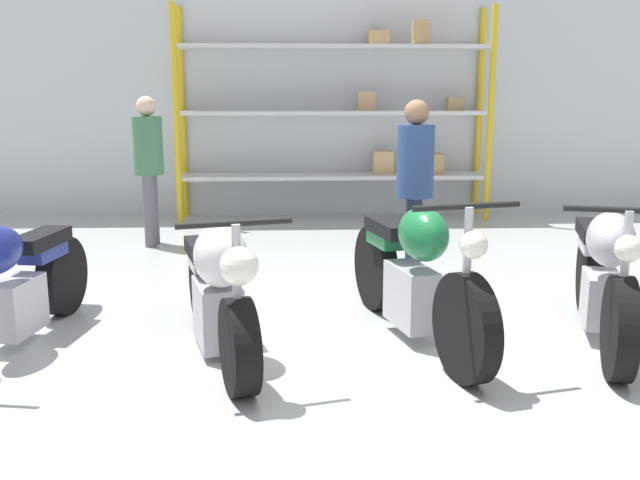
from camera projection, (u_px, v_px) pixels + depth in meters
name	position (u px, v px, depth m)	size (l,w,h in m)	color
ground_plane	(323.00, 359.00, 4.60)	(30.00, 30.00, 0.00)	#B2B7B7
back_wall	(302.00, 83.00, 9.64)	(30.00, 0.08, 3.60)	silver
shelving_rack	(347.00, 113.00, 9.40)	(4.12, 0.63, 2.77)	gold
motorcycle_blue	(9.00, 286.00, 4.71)	(0.62, 2.09, 0.96)	black
motorcycle_white	(219.00, 291.00, 4.61)	(0.80, 1.90, 1.00)	black
motorcycle_green	(414.00, 274.00, 4.86)	(0.80, 2.14, 1.06)	black
motorcycle_silver	(604.00, 274.00, 4.84)	(0.87, 1.97, 1.04)	black
person_browsing	(415.00, 178.00, 6.18)	(0.36, 0.36, 1.62)	#1E2338
person_near_rack	(149.00, 159.00, 7.79)	(0.32, 0.32, 1.64)	#595960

